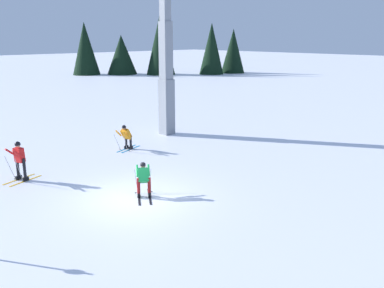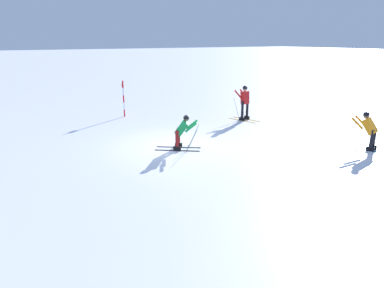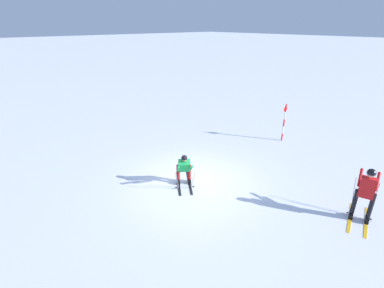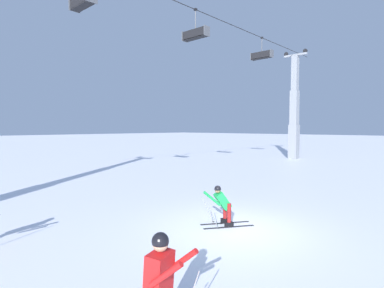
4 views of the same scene
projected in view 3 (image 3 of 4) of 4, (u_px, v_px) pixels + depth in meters
The scene contains 4 objects.
ground_plane at pixel (194, 181), 10.97m from camera, with size 260.00×260.00×0.00m, color white.
skier_carving_main at pixel (184, 168), 10.37m from camera, with size 1.70×1.43×1.47m.
trail_marker_pole at pixel (284, 121), 14.31m from camera, with size 0.07×0.28×1.95m.
skier_distant_downhill at pixel (366, 191), 8.43m from camera, with size 1.00×1.77×1.81m.
Camera 3 is at (-7.05, 6.35, 5.69)m, focal length 26.32 mm.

